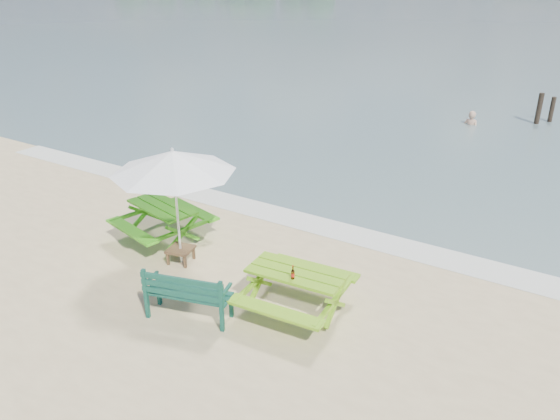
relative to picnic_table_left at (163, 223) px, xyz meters
The scene contains 9 objects.
foam_strip 3.43m from the picnic_table_left, 46.45° to the left, with size 22.00×0.90×0.01m, color silver.
picnic_table_left is the anchor object (origin of this frame).
picnic_table_right 4.12m from the picnic_table_left, 12.26° to the right, with size 1.86×2.04×0.82m.
park_bench 3.24m from the picnic_table_left, 39.05° to the right, with size 1.60×0.91×0.94m.
side_table 1.24m from the picnic_table_left, 30.59° to the right, with size 0.60×0.60×0.32m.
patio_umbrella 2.21m from the picnic_table_left, 30.59° to the right, with size 3.01×3.01×2.46m.
beer_bottle 4.28m from the picnic_table_left, 15.34° to the right, with size 0.06×0.06×0.25m.
swimmer 14.21m from the picnic_table_left, 76.12° to the left, with size 0.65×0.47×1.64m.
mooring_pilings 16.54m from the picnic_table_left, 69.70° to the left, with size 0.59×0.79×1.42m.
Camera 1 is at (5.84, -5.93, 5.74)m, focal length 35.00 mm.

